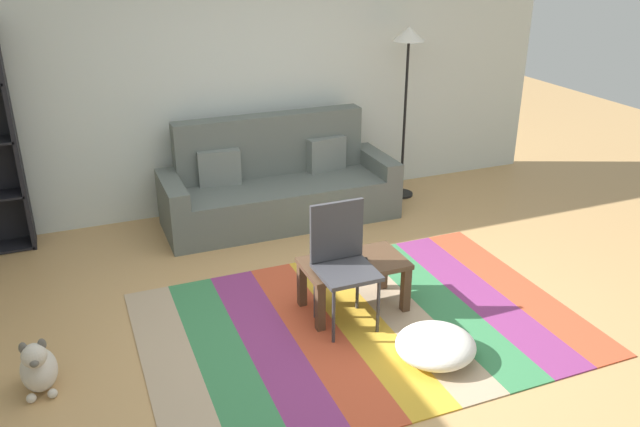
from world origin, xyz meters
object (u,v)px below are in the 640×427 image
object	(u,v)px
couch	(278,186)
standing_lamp	(408,57)
pouf	(436,345)
tv_remote	(366,263)
folding_chair	(342,255)
dog	(38,368)
coffee_table	(354,270)

from	to	relation	value
couch	standing_lamp	world-z (taller)	standing_lamp
pouf	tv_remote	xyz separation A→B (m)	(-0.18, 0.72, 0.30)
standing_lamp	pouf	bearing A→B (deg)	-114.31
pouf	folding_chair	xyz separation A→B (m)	(-0.38, 0.68, 0.42)
couch	standing_lamp	distance (m)	1.83
dog	tv_remote	world-z (taller)	tv_remote
dog	standing_lamp	bearing A→B (deg)	29.25
couch	dog	size ratio (longest dim) A/B	5.69
couch	dog	world-z (taller)	couch
tv_remote	folding_chair	bearing A→B (deg)	-152.54
couch	tv_remote	xyz separation A→B (m)	(0.03, -1.90, 0.07)
coffee_table	pouf	size ratio (longest dim) A/B	1.42
coffee_table	pouf	bearing A→B (deg)	-73.45
couch	tv_remote	world-z (taller)	couch
couch	folding_chair	world-z (taller)	couch
standing_lamp	dog	bearing A→B (deg)	-150.75
dog	tv_remote	distance (m)	2.27
couch	folding_chair	size ratio (longest dim) A/B	2.51
pouf	folding_chair	world-z (taller)	folding_chair
dog	tv_remote	xyz separation A→B (m)	(2.26, 0.06, 0.25)
couch	pouf	world-z (taller)	couch
couch	coffee_table	distance (m)	1.83
standing_lamp	tv_remote	size ratio (longest dim) A/B	11.86
couch	standing_lamp	size ratio (longest dim) A/B	1.27
coffee_table	dog	xyz separation A→B (m)	(-2.20, -0.13, -0.17)
pouf	standing_lamp	distance (m)	3.27
pouf	coffee_table	bearing A→B (deg)	106.55
dog	folding_chair	size ratio (longest dim) A/B	0.44
couch	folding_chair	distance (m)	1.96
tv_remote	coffee_table	bearing A→B (deg)	147.25
tv_remote	folding_chair	size ratio (longest dim) A/B	0.17
couch	standing_lamp	xyz separation A→B (m)	(1.42, 0.08, 1.15)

